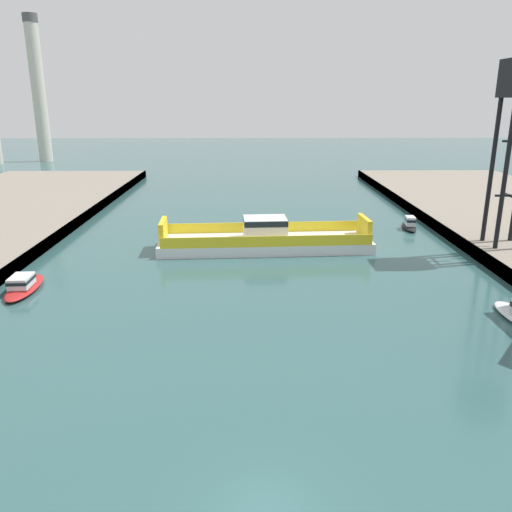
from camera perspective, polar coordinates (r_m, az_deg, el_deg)
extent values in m
plane|color=#335B5B|center=(22.29, 0.95, -26.41)|extent=(400.00, 400.00, 0.00)
cube|color=silver|center=(54.72, 0.99, 1.35)|extent=(22.64, 7.44, 1.10)
cube|color=yellow|center=(57.36, 0.74, 3.22)|extent=(21.40, 1.35, 1.10)
cube|color=yellow|center=(51.52, 1.29, 1.62)|extent=(21.40, 1.35, 1.10)
cube|color=silver|center=(54.28, 1.00, 3.08)|extent=(4.65, 3.64, 2.32)
cube|color=black|center=(54.10, 1.01, 3.91)|extent=(4.69, 3.69, 0.60)
cube|color=yellow|center=(56.22, 11.91, 3.14)|extent=(0.75, 4.34, 2.20)
cube|color=yellow|center=(54.44, -10.26, 2.79)|extent=(0.75, 4.34, 2.20)
ellipsoid|color=black|center=(66.19, 16.61, 3.14)|extent=(2.06, 5.12, 0.51)
cube|color=silver|center=(65.65, 16.73, 3.74)|extent=(1.24, 1.85, 1.10)
cube|color=black|center=(65.62, 16.74, 3.86)|extent=(1.28, 1.91, 0.33)
ellipsoid|color=red|center=(47.05, -24.28, -3.20)|extent=(2.59, 6.68, 0.57)
cube|color=silver|center=(46.38, -24.59, -2.56)|extent=(1.69, 2.38, 0.90)
cube|color=black|center=(46.35, -24.61, -2.42)|extent=(1.74, 2.45, 0.27)
cylinder|color=black|center=(57.11, 24.65, 8.47)|extent=(0.44, 0.44, 14.20)
cylinder|color=black|center=(54.53, 25.90, 7.98)|extent=(0.44, 0.44, 14.20)
cube|color=black|center=(56.76, 26.31, 6.03)|extent=(2.89, 0.20, 0.20)
cube|color=black|center=(56.76, 26.31, 6.03)|extent=(0.20, 2.89, 0.20)
cylinder|color=beige|center=(144.16, -22.99, 16.58)|extent=(3.26, 3.26, 34.92)
cylinder|color=#4C4C4C|center=(145.34, -23.80, 23.04)|extent=(3.52, 3.52, 2.00)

